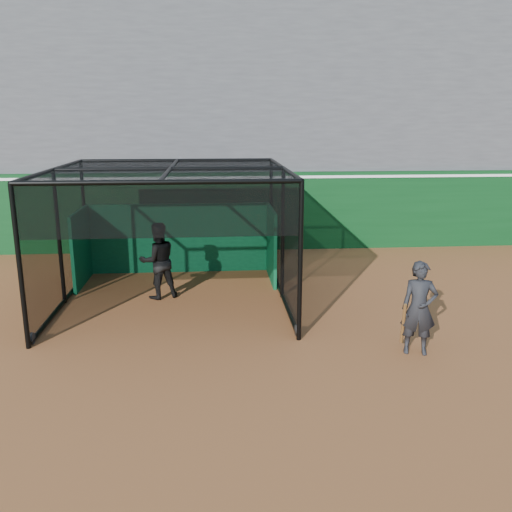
{
  "coord_description": "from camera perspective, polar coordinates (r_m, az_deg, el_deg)",
  "views": [
    {
      "loc": [
        0.07,
        -8.71,
        4.13
      ],
      "look_at": [
        0.93,
        2.0,
        1.4
      ],
      "focal_mm": 38.0,
      "sensor_mm": 36.0,
      "label": 1
    }
  ],
  "objects": [
    {
      "name": "ground",
      "position": [
        9.64,
        -4.64,
        -11.16
      ],
      "size": [
        120.0,
        120.0,
        0.0
      ],
      "primitive_type": "plane",
      "color": "brown",
      "rests_on": "ground"
    },
    {
      "name": "outfield_wall",
      "position": [
        17.44,
        -4.75,
        4.82
      ],
      "size": [
        50.0,
        0.5,
        2.5
      ],
      "color": "#0A3915",
      "rests_on": "ground"
    },
    {
      "name": "grandstand",
      "position": [
        20.99,
        -4.92,
        15.14
      ],
      "size": [
        50.0,
        7.85,
        8.95
      ],
      "color": "#4C4C4F",
      "rests_on": "ground"
    },
    {
      "name": "batting_cage",
      "position": [
        12.51,
        -8.76,
        2.05
      ],
      "size": [
        5.15,
        5.23,
        3.05
      ],
      "color": "black",
      "rests_on": "ground"
    },
    {
      "name": "batter",
      "position": [
        12.87,
        -10.28,
        -0.48
      ],
      "size": [
        1.07,
        0.96,
        1.81
      ],
      "primitive_type": "imported",
      "rotation": [
        0.0,
        0.0,
        3.52
      ],
      "color": "black",
      "rests_on": "ground"
    },
    {
      "name": "on_deck_player",
      "position": [
        10.1,
        16.78,
        -5.3
      ],
      "size": [
        0.7,
        0.54,
        1.71
      ],
      "color": "black",
      "rests_on": "ground"
    }
  ]
}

